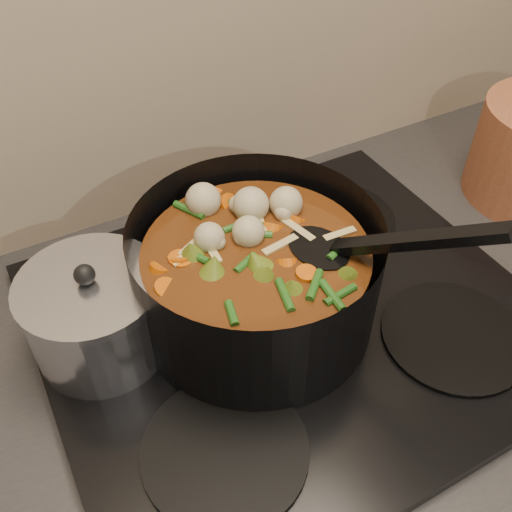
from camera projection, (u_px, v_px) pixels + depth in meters
name	position (u px, v px, depth m)	size (l,w,h in m)	color
counter	(280.00, 477.00, 1.07)	(2.64, 0.64, 0.91)	brown
stovetop	(291.00, 318.00, 0.75)	(0.62, 0.54, 0.03)	black
stockpot	(257.00, 276.00, 0.70)	(0.38, 0.39, 0.22)	black
saucepan	(96.00, 315.00, 0.67)	(0.17, 0.17, 0.14)	silver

